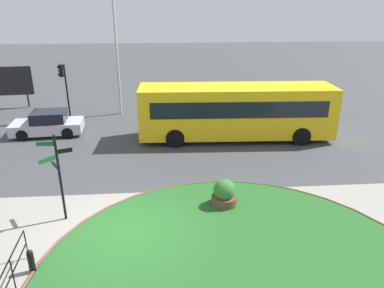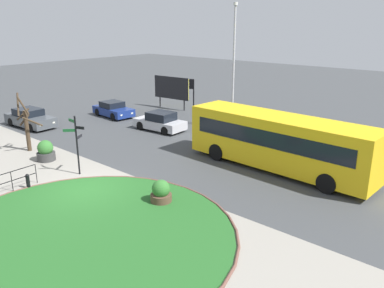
% 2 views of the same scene
% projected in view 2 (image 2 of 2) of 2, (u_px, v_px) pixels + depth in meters
% --- Properties ---
extents(ground, '(120.00, 120.00, 0.00)m').
position_uv_depth(ground, '(87.00, 191.00, 19.04)').
color(ground, '#3D3F42').
extents(sidewalk_paving, '(32.00, 8.76, 0.02)m').
position_uv_depth(sidewalk_paving, '(57.00, 202.00, 17.87)').
color(sidewalk_paving, gray).
rests_on(sidewalk_paving, ground).
extents(grass_island, '(11.78, 11.78, 0.10)m').
position_uv_depth(grass_island, '(82.00, 236.00, 14.98)').
color(grass_island, '#235B23').
rests_on(grass_island, ground).
extents(grass_kerb_ring, '(12.09, 12.09, 0.11)m').
position_uv_depth(grass_kerb_ring, '(82.00, 236.00, 14.98)').
color(grass_kerb_ring, brown).
rests_on(grass_kerb_ring, ground).
extents(signpost_directional, '(1.10, 1.07, 3.25)m').
position_uv_depth(signpost_directional, '(76.00, 140.00, 20.63)').
color(signpost_directional, black).
rests_on(signpost_directional, ground).
extents(bollard_foreground, '(0.19, 0.19, 0.77)m').
position_uv_depth(bollard_foreground, '(28.00, 181.00, 19.26)').
color(bollard_foreground, black).
rests_on(bollard_foreground, ground).
extents(bus_yellow, '(10.80, 2.92, 3.02)m').
position_uv_depth(bus_yellow, '(279.00, 141.00, 21.44)').
color(bus_yellow, yellow).
rests_on(bus_yellow, ground).
extents(car_near_lane, '(4.67, 2.11, 1.43)m').
position_uv_depth(car_near_lane, '(30.00, 118.00, 30.54)').
color(car_near_lane, '#474C51').
rests_on(car_near_lane, ground).
extents(car_far_lane, '(4.08, 2.08, 1.41)m').
position_uv_depth(car_far_lane, '(160.00, 122.00, 29.57)').
color(car_far_lane, '#B7B7BC').
rests_on(car_far_lane, ground).
extents(car_trailing, '(4.04, 2.10, 1.30)m').
position_uv_depth(car_trailing, '(113.00, 110.00, 33.87)').
color(car_trailing, navy).
rests_on(car_trailing, ground).
extents(traffic_light_near, '(0.49, 0.31, 3.54)m').
position_uv_depth(traffic_light_near, '(192.00, 91.00, 31.20)').
color(traffic_light_near, black).
rests_on(traffic_light_near, ground).
extents(lamppost_tall, '(0.32, 0.32, 9.20)m').
position_uv_depth(lamppost_tall, '(234.00, 64.00, 28.79)').
color(lamppost_tall, '#B7B7BC').
rests_on(lamppost_tall, ground).
extents(billboard_left, '(3.96, 0.51, 3.01)m').
position_uv_depth(billboard_left, '(172.00, 88.00, 36.50)').
color(billboard_left, black).
rests_on(billboard_left, ground).
extents(planter_near_signpost, '(0.97, 0.97, 1.12)m').
position_uv_depth(planter_near_signpost, '(161.00, 193.00, 17.68)').
color(planter_near_signpost, brown).
rests_on(planter_near_signpost, ground).
extents(planter_kerbside, '(1.06, 1.06, 1.25)m').
position_uv_depth(planter_kerbside, '(46.00, 152.00, 23.09)').
color(planter_kerbside, '#383838').
rests_on(planter_kerbside, ground).
extents(street_tree_bare, '(1.35, 1.36, 3.72)m').
position_uv_depth(street_tree_bare, '(26.00, 125.00, 24.48)').
color(street_tree_bare, '#423323').
rests_on(street_tree_bare, ground).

